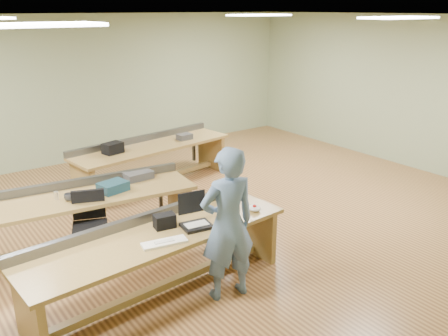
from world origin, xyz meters
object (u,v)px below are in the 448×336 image
(laptop_base, at_px, (197,226))
(task_chair, at_px, (91,237))
(mug, at_px, (69,197))
(workbench_mid, at_px, (77,209))
(parts_bin_grey, at_px, (138,175))
(drinks_can, at_px, (56,195))
(workbench_back, at_px, (152,155))
(workbench_front, at_px, (158,248))
(person, at_px, (228,224))
(parts_bin_teal, at_px, (113,187))
(camera_bag, at_px, (165,221))

(laptop_base, height_order, task_chair, task_chair)
(laptop_base, distance_m, mug, 1.86)
(workbench_mid, xyz_separation_m, parts_bin_grey, (0.97, 0.10, 0.24))
(parts_bin_grey, height_order, drinks_can, parts_bin_grey)
(workbench_mid, relative_size, workbench_back, 1.04)
(workbench_front, height_order, mug, workbench_front)
(workbench_back, distance_m, task_chair, 2.84)
(workbench_front, xyz_separation_m, person, (0.60, -0.49, 0.32))
(mug, bearing_deg, parts_bin_grey, 11.00)
(workbench_mid, relative_size, laptop_base, 9.85)
(task_chair, relative_size, drinks_can, 8.54)
(task_chair, xyz_separation_m, parts_bin_teal, (0.47, 0.31, 0.48))
(workbench_mid, bearing_deg, laptop_base, -58.82)
(workbench_back, bearing_deg, person, -113.20)
(workbench_front, height_order, person, person)
(workbench_mid, bearing_deg, workbench_front, -70.70)
(camera_bag, height_order, parts_bin_teal, camera_bag)
(workbench_back, distance_m, parts_bin_teal, 2.30)
(person, distance_m, task_chair, 1.98)
(task_chair, distance_m, drinks_can, 0.71)
(task_chair, bearing_deg, laptop_base, -37.72)
(workbench_mid, height_order, person, person)
(camera_bag, bearing_deg, drinks_can, 123.94)
(camera_bag, xyz_separation_m, parts_bin_grey, (0.49, 1.63, -0.03))
(workbench_back, relative_size, task_chair, 3.41)
(workbench_back, bearing_deg, workbench_front, -124.61)
(workbench_mid, bearing_deg, mug, -130.10)
(camera_bag, distance_m, parts_bin_teal, 1.39)
(workbench_mid, bearing_deg, workbench_back, 45.93)
(laptop_base, distance_m, camera_bag, 0.36)
(laptop_base, bearing_deg, drinks_can, 128.97)
(workbench_front, bearing_deg, drinks_can, 105.39)
(workbench_back, distance_m, laptop_base, 3.54)
(workbench_mid, relative_size, person, 1.84)
(workbench_mid, distance_m, task_chair, 0.50)
(camera_bag, height_order, task_chair, task_chair)
(workbench_front, xyz_separation_m, task_chair, (-0.34, 1.16, -0.23))
(person, xyz_separation_m, parts_bin_grey, (0.03, 2.20, -0.07))
(task_chair, height_order, drinks_can, task_chair)
(parts_bin_teal, xyz_separation_m, parts_bin_grey, (0.49, 0.24, -0.01))
(parts_bin_grey, relative_size, drinks_can, 3.71)
(person, bearing_deg, drinks_can, -51.16)
(workbench_mid, distance_m, laptop_base, 1.92)
(person, bearing_deg, laptop_base, -54.76)
(workbench_mid, xyz_separation_m, task_chair, (0.00, -0.45, -0.23))
(mug, bearing_deg, person, -61.84)
(task_chair, distance_m, mug, 0.59)
(parts_bin_teal, bearing_deg, camera_bag, -89.73)
(drinks_can, bearing_deg, camera_bag, -65.26)
(workbench_front, relative_size, person, 1.80)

